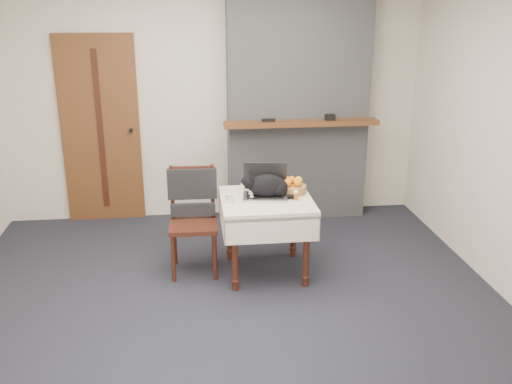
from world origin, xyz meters
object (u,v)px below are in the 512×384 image
Objects in this scene: laptop at (265,188)px; cream_jar at (229,198)px; door at (101,130)px; side_table at (266,211)px; fruit_basket at (292,187)px; pill_bottle at (296,195)px; chair at (193,205)px; cat at (268,186)px.

laptop is 5.61× the size of cream_jar.
door is at bearing 128.16° from cream_jar.
cream_jar is (-0.32, -0.06, 0.15)m from side_table.
laptop is at bearing -167.45° from fruit_basket.
door is 24.49× the size of pill_bottle.
cream_jar is at bearing -168.71° from side_table.
chair is at bearing 176.43° from fruit_basket.
side_table is at bearing 163.53° from pill_bottle.
fruit_basket is at bearing 21.71° from cat.
laptop is 0.06m from cat.
door reaches higher than cat.
cat is at bearing 56.51° from side_table.
laptop is 5.10× the size of pill_bottle.
laptop is 0.44× the size of chair.
side_table is 0.36m from cream_jar.
cat is 0.25m from pill_bottle.
cat reaches higher than side_table.
cream_jar is (1.25, -1.59, -0.26)m from door.
chair is (-0.63, 0.11, -0.17)m from laptop.
cream_jar is at bearing -149.88° from laptop.
chair is (-0.65, 0.16, -0.20)m from cat.
side_table is at bearing -82.41° from laptop.
chair reaches higher than cream_jar.
chair is at bearing 177.29° from laptop.
laptop is at bearing 22.86° from cream_jar.
side_table is (1.57, -1.52, -0.41)m from door.
cream_jar is 0.31× the size of fruit_basket.
side_table is 0.83× the size of chair.
pill_bottle is (0.24, -0.14, -0.03)m from laptop.
chair is (-0.63, 0.18, 0.01)m from side_table.
cream_jar reaches higher than side_table.
door reaches higher than laptop.
cream_jar is 0.57m from pill_bottle.
door is 2.56× the size of side_table.
fruit_basket reaches higher than pill_bottle.
cat is at bearing 157.75° from pill_bottle.
chair is (-0.87, 0.25, -0.14)m from pill_bottle.
laptop reaches higher than fruit_basket.
pill_bottle is 0.92m from chair.
fruit_basket is (0.57, 0.19, 0.02)m from cream_jar.
cat is 0.69m from chair.
door is 2.31m from fruit_basket.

